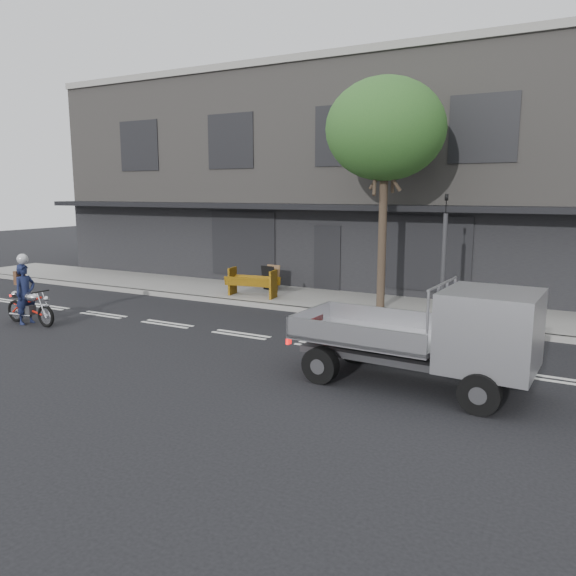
# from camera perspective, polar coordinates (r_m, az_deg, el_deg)

# --- Properties ---
(ground) EXTENTS (80.00, 80.00, 0.00)m
(ground) POSITION_cam_1_polar(r_m,az_deg,el_deg) (14.24, -4.80, -4.74)
(ground) COLOR black
(ground) RESTS_ON ground
(sidewalk) EXTENTS (32.00, 3.20, 0.15)m
(sidewalk) POSITION_cam_1_polar(r_m,az_deg,el_deg) (18.24, 3.33, -1.26)
(sidewalk) COLOR gray
(sidewalk) RESTS_ON ground
(kerb) EXTENTS (32.00, 0.20, 0.15)m
(kerb) POSITION_cam_1_polar(r_m,az_deg,el_deg) (16.83, 1.00, -2.18)
(kerb) COLOR gray
(kerb) RESTS_ON ground
(building_main) EXTENTS (26.00, 10.00, 8.00)m
(building_main) POSITION_cam_1_polar(r_m,az_deg,el_deg) (24.04, 10.27, 10.68)
(building_main) COLOR slate
(building_main) RESTS_ON ground
(street_tree) EXTENTS (3.40, 3.40, 6.74)m
(street_tree) POSITION_cam_1_polar(r_m,az_deg,el_deg) (16.69, 9.85, 15.54)
(street_tree) COLOR #382B21
(street_tree) RESTS_ON ground
(traffic_light_pole) EXTENTS (0.12, 0.12, 3.50)m
(traffic_light_pole) POSITION_cam_1_polar(r_m,az_deg,el_deg) (15.36, 15.51, 2.27)
(traffic_light_pole) COLOR #2D2D30
(traffic_light_pole) RESTS_ON ground
(motorcycle) EXTENTS (1.89, 0.55, 0.97)m
(motorcycle) POSITION_cam_1_polar(r_m,az_deg,el_deg) (16.72, -24.74, -1.69)
(motorcycle) COLOR black
(motorcycle) RESTS_ON ground
(rider) EXTENTS (0.40, 0.61, 1.64)m
(rider) POSITION_cam_1_polar(r_m,az_deg,el_deg) (16.79, -25.13, -0.56)
(rider) COLOR #171E40
(rider) RESTS_ON ground
(flatbed_ute) EXTENTS (4.39, 1.97, 2.00)m
(flatbed_ute) POSITION_cam_1_polar(r_m,az_deg,el_deg) (10.31, 17.63, -4.30)
(flatbed_ute) COLOR black
(flatbed_ute) RESTS_ON ground
(construction_barrier) EXTENTS (1.78, 0.91, 0.95)m
(construction_barrier) POSITION_cam_1_polar(r_m,az_deg,el_deg) (18.27, -4.05, 0.51)
(construction_barrier) COLOR #F19F0C
(construction_barrier) RESTS_ON sidewalk
(sandwich_board) EXTENTS (0.59, 0.43, 0.87)m
(sandwich_board) POSITION_cam_1_polar(r_m,az_deg,el_deg) (19.54, -1.98, 1.01)
(sandwich_board) COLOR black
(sandwich_board) RESTS_ON sidewalk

